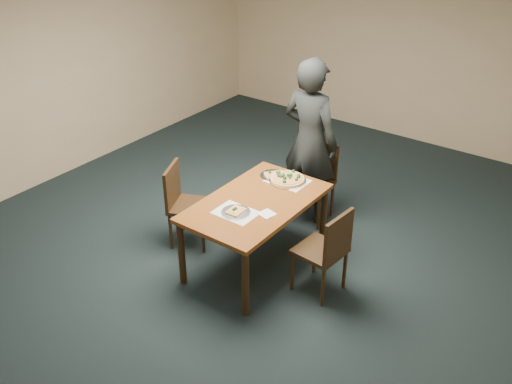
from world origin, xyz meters
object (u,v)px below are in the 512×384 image
Objects in this scene: chair_far at (316,177)px; diner at (310,141)px; pizza_pan at (287,179)px; slice_plate_near at (236,211)px; chair_right at (327,248)px; slice_plate_far at (273,175)px; dining_table at (256,209)px; chair_left at (183,200)px.

diner reaches higher than chair_far.
pizza_pan is 0.82m from slice_plate_near.
chair_right is at bearing -33.00° from pizza_pan.
chair_right is at bearing -27.86° from slice_plate_far.
chair_left is (-0.87, -0.13, -0.14)m from dining_table.
dining_table is 0.83m from chair_right.
chair_far is at bearing -58.18° from chair_left.
chair_far is 1.00× the size of chair_left.
chair_right is at bearing -109.89° from chair_left.
slice_plate_near is at bearing -95.27° from chair_far.
chair_far is at bearing 90.42° from dining_table.
chair_right is at bearing 132.48° from diner.
dining_table is 0.31m from slice_plate_near.
diner is at bearing 99.50° from pizza_pan.
dining_table is 3.82× the size of pizza_pan.
slice_plate_near is (0.85, -0.17, 0.25)m from chair_left.
dining_table is 0.56m from slice_plate_far.
chair_right is 3.25× the size of slice_plate_near.
dining_table is 1.17m from diner.
slice_plate_near is at bearing -80.27° from slice_plate_far.
chair_far is 1.43m from chair_right.
chair_far is (-0.01, 1.18, -0.14)m from dining_table.
slice_plate_near is (-0.84, -0.31, 0.25)m from chair_right.
chair_far is 1.56m from chair_left.
slice_plate_near reaches higher than dining_table.
chair_far reaches higher than slice_plate_near.
dining_table is 5.36× the size of slice_plate_near.
pizza_pan is at bearing 103.24° from diner.
chair_left reaches higher than slice_plate_far.
chair_left is 0.48× the size of diner.
pizza_pan reaches higher than slice_plate_near.
chair_far is at bearing 89.45° from slice_plate_near.
chair_far is 1.49m from slice_plate_near.
slice_plate_near is at bearing -94.45° from dining_table.
pizza_pan is 1.40× the size of slice_plate_near.
chair_far is at bearing -139.53° from chair_right.
slice_plate_near is (-0.04, -0.82, -0.01)m from pizza_pan.
diner reaches higher than pizza_pan.
chair_far is 0.71m from slice_plate_far.
slice_plate_far is (0.71, 0.66, 0.25)m from chair_left.
slice_plate_far is (-0.18, -0.00, -0.01)m from pizza_pan.
slice_plate_near is at bearing 96.14° from diner.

